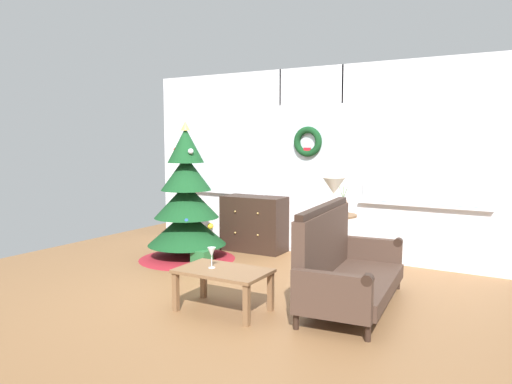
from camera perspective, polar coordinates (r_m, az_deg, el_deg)
The scene contains 11 objects.
ground_plane at distance 5.25m, azimuth -3.64°, elevation -11.44°, with size 6.76×6.76×0.00m, color brown.
back_wall_with_door at distance 6.83m, azimuth 6.30°, elevation 3.57°, with size 5.20×0.19×2.55m.
christmas_tree at distance 6.55m, azimuth -8.02°, elevation -1.97°, with size 1.28×1.28×1.82m.
dresser_cabinet at distance 7.01m, azimuth -0.22°, elevation -3.68°, with size 0.91×0.47×0.78m.
settee_sofa at distance 4.82m, azimuth 9.92°, elevation -8.49°, with size 0.88×1.69×0.96m.
side_table at distance 6.06m, azimuth 9.29°, elevation -4.40°, with size 0.50×0.48×0.68m.
table_lamp at distance 6.05m, azimuth 8.98°, elevation 0.19°, with size 0.28×0.28×0.44m.
flower_vase at distance 5.92m, azimuth 10.02°, elevation -1.59°, with size 0.11×0.10×0.35m.
coffee_table at distance 4.62m, azimuth -3.82°, elevation -9.60°, with size 0.85×0.54×0.39m.
wine_glass at distance 4.62m, azimuth -5.15°, elevation -7.04°, with size 0.08×0.08×0.20m.
gift_box at distance 6.23m, azimuth -6.30°, elevation -7.64°, with size 0.21×0.19×0.21m, color #266633.
Camera 1 is at (2.86, -4.11, 1.59)m, focal length 34.62 mm.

